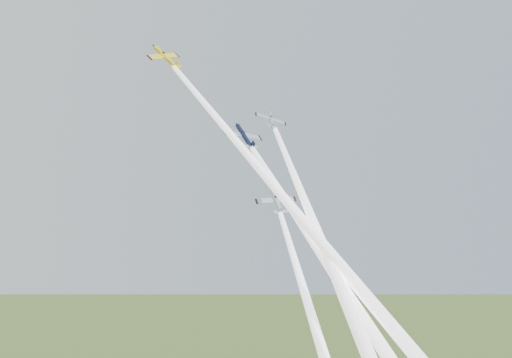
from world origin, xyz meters
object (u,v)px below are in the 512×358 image
(plane_yellow, at_px, (166,57))
(plane_silver_right, at_px, (271,120))
(plane_silver_low, at_px, (277,201))
(plane_navy, at_px, (244,136))

(plane_yellow, height_order, plane_silver_right, plane_yellow)
(plane_silver_low, bearing_deg, plane_navy, 172.44)
(plane_yellow, relative_size, plane_silver_right, 1.24)
(plane_navy, relative_size, plane_silver_low, 1.09)
(plane_yellow, bearing_deg, plane_silver_low, -56.95)
(plane_navy, distance_m, plane_silver_low, 13.59)
(plane_yellow, bearing_deg, plane_navy, -60.83)
(plane_yellow, xyz_separation_m, plane_silver_low, (16.00, -13.96, -27.82))
(plane_silver_right, bearing_deg, plane_navy, -151.59)
(plane_yellow, distance_m, plane_silver_right, 23.68)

